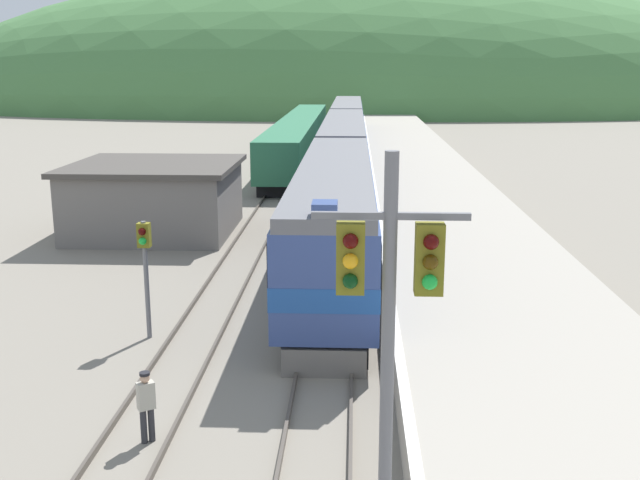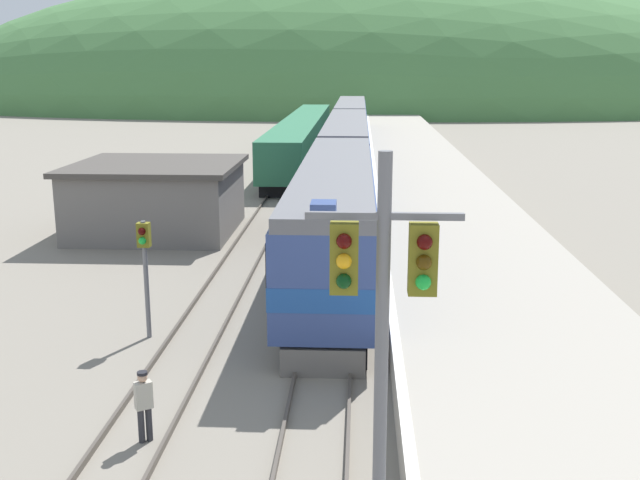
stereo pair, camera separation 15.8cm
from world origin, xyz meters
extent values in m
cube|color=#4C443D|center=(-0.72, 70.00, 0.08)|extent=(0.08, 180.00, 0.16)
cube|color=#4C443D|center=(0.72, 70.00, 0.08)|extent=(0.08, 180.00, 0.16)
cube|color=#4C443D|center=(-4.63, 70.00, 0.08)|extent=(0.08, 180.00, 0.16)
cube|color=#4C443D|center=(-3.19, 70.00, 0.08)|extent=(0.08, 180.00, 0.16)
cube|color=#9E9689|center=(5.30, 50.00, 0.50)|extent=(7.07, 140.00, 1.00)
cube|color=silver|center=(1.88, 50.00, 1.01)|extent=(0.24, 140.00, 0.01)
ellipsoid|color=#477A42|center=(0.00, 131.34, 0.00)|extent=(156.58, 70.46, 47.33)
cube|color=slate|center=(-8.69, 28.97, 1.55)|extent=(7.20, 6.99, 3.10)
cube|color=#47423D|center=(-8.69, 28.97, 3.22)|extent=(7.70, 7.49, 0.24)
cube|color=black|center=(0.00, 22.46, 0.42)|extent=(2.33, 19.06, 0.85)
cube|color=#334784|center=(0.00, 22.46, 2.33)|extent=(2.84, 20.28, 2.95)
cube|color=#1E4C99|center=(0.00, 22.46, 2.09)|extent=(2.87, 20.30, 0.65)
cube|color=black|center=(0.00, 22.46, 2.98)|extent=(2.87, 19.06, 0.89)
cube|color=slate|center=(0.00, 22.46, 4.00)|extent=(2.67, 20.28, 0.40)
cube|color=black|center=(0.00, 13.45, 2.98)|extent=(2.88, 2.20, 1.18)
cube|color=#334784|center=(0.00, 12.77, 4.38)|extent=(0.64, 0.80, 0.36)
cube|color=slate|center=(0.00, 12.52, 0.38)|extent=(2.22, 0.40, 0.77)
cube|color=black|center=(0.00, 44.87, 0.42)|extent=(2.33, 21.38, 0.85)
cube|color=#334784|center=(0.00, 44.87, 2.33)|extent=(2.84, 22.75, 2.95)
cube|color=#1E4C99|center=(0.00, 44.87, 2.09)|extent=(2.87, 22.77, 0.65)
cube|color=black|center=(0.00, 44.87, 2.98)|extent=(2.87, 21.38, 0.89)
cube|color=slate|center=(0.00, 44.87, 4.00)|extent=(2.67, 22.75, 0.40)
cube|color=black|center=(0.00, 68.52, 0.42)|extent=(2.33, 21.38, 0.85)
cube|color=#334784|center=(0.00, 68.52, 2.33)|extent=(2.84, 22.75, 2.95)
cube|color=#1E4C99|center=(0.00, 68.52, 2.09)|extent=(2.87, 22.77, 0.65)
cube|color=black|center=(0.00, 68.52, 2.98)|extent=(2.87, 21.38, 0.89)
cube|color=slate|center=(0.00, 68.52, 4.00)|extent=(2.67, 22.75, 0.40)
cube|color=black|center=(-3.91, 57.43, 0.40)|extent=(2.47, 37.93, 0.80)
cube|color=#286B47|center=(-3.91, 57.43, 2.10)|extent=(2.90, 39.51, 2.60)
cylinder|color=slate|center=(1.24, 4.50, 3.41)|extent=(0.20, 0.20, 6.82)
cube|color=slate|center=(1.24, 4.50, 5.92)|extent=(2.20, 0.10, 0.10)
cube|color=#6B6619|center=(0.69, 4.50, 5.31)|extent=(0.40, 0.28, 1.02)
sphere|color=#3C0504|center=(0.69, 4.33, 5.59)|extent=(0.22, 0.22, 0.22)
sphere|color=orange|center=(0.69, 4.33, 5.31)|extent=(0.22, 0.22, 0.22)
sphere|color=black|center=(0.69, 4.33, 5.02)|extent=(0.22, 0.22, 0.22)
cube|color=#6B6619|center=(1.79, 4.50, 5.31)|extent=(0.40, 0.28, 1.02)
sphere|color=#3C0504|center=(1.79, 4.33, 5.59)|extent=(0.22, 0.22, 0.22)
sphere|color=#412C05|center=(1.79, 4.33, 5.31)|extent=(0.22, 0.22, 0.22)
sphere|color=green|center=(1.79, 4.33, 5.02)|extent=(0.22, 0.22, 0.22)
cylinder|color=slate|center=(-5.30, 15.03, 1.77)|extent=(0.14, 0.14, 3.54)
cube|color=#6B6619|center=(-5.30, 15.03, 3.13)|extent=(0.36, 0.28, 0.71)
sphere|color=#3C0504|center=(-5.30, 14.86, 3.27)|extent=(0.22, 0.22, 0.22)
sphere|color=green|center=(-5.30, 14.86, 2.99)|extent=(0.22, 0.22, 0.22)
cylinder|color=#2D2D33|center=(-3.72, 8.80, 0.39)|extent=(0.14, 0.14, 0.78)
cylinder|color=#2D2D33|center=(-3.58, 8.89, 0.39)|extent=(0.14, 0.14, 0.78)
cube|color=#B2AD9E|center=(-3.65, 8.84, 1.08)|extent=(0.42, 0.38, 0.60)
sphere|color=tan|center=(-3.65, 8.84, 1.48)|extent=(0.21, 0.21, 0.21)
cylinder|color=black|center=(-3.65, 8.84, 1.58)|extent=(0.22, 0.22, 0.06)
camera|label=1|loc=(0.73, -5.65, 7.99)|focal=42.00mm
camera|label=2|loc=(0.89, -5.65, 7.99)|focal=42.00mm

